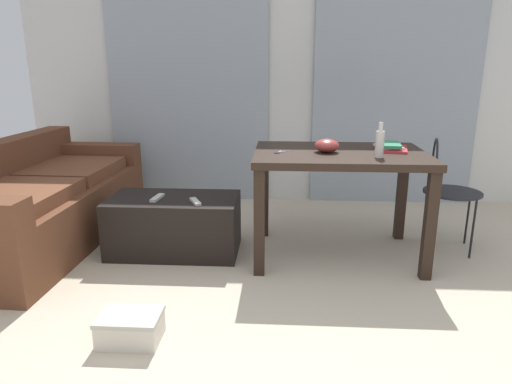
# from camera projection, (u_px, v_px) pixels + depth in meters

# --- Properties ---
(ground_plane) EXTENTS (7.20, 7.20, 0.00)m
(ground_plane) POSITION_uv_depth(u_px,v_px,m) (291.00, 278.00, 2.99)
(ground_plane) COLOR beige
(wall_back) EXTENTS (5.27, 0.10, 2.66)m
(wall_back) POSITION_uv_depth(u_px,v_px,m) (291.00, 67.00, 4.46)
(wall_back) COLOR silver
(wall_back) RESTS_ON ground
(curtains) EXTENTS (3.60, 0.03, 2.25)m
(curtains) POSITION_uv_depth(u_px,v_px,m) (291.00, 89.00, 4.43)
(curtains) COLOR #99A3AD
(curtains) RESTS_ON ground
(couch) EXTENTS (0.96, 2.07, 0.78)m
(couch) POSITION_uv_depth(u_px,v_px,m) (38.00, 204.00, 3.53)
(couch) COLOR brown
(couch) RESTS_ON ground
(coffee_table) EXTENTS (0.94, 0.51, 0.42)m
(coffee_table) POSITION_uv_depth(u_px,v_px,m) (174.00, 225.00, 3.37)
(coffee_table) COLOR black
(coffee_table) RESTS_ON ground
(craft_table) EXTENTS (1.18, 0.83, 0.77)m
(craft_table) POSITION_uv_depth(u_px,v_px,m) (339.00, 167.00, 3.19)
(craft_table) COLOR black
(craft_table) RESTS_ON ground
(wire_chair) EXTENTS (0.42, 0.45, 0.84)m
(wire_chair) POSITION_uv_depth(u_px,v_px,m) (443.00, 182.00, 3.36)
(wire_chair) COLOR black
(wire_chair) RESTS_ON ground
(bottle_near) EXTENTS (0.06, 0.06, 0.23)m
(bottle_near) POSITION_uv_depth(u_px,v_px,m) (380.00, 143.00, 2.94)
(bottle_near) COLOR beige
(bottle_near) RESTS_ON craft_table
(bowl) EXTENTS (0.17, 0.17, 0.09)m
(bowl) POSITION_uv_depth(u_px,v_px,m) (327.00, 146.00, 3.13)
(bowl) COLOR #9E3833
(bowl) RESTS_ON craft_table
(book_stack) EXTENTS (0.27, 0.33, 0.05)m
(book_stack) POSITION_uv_depth(u_px,v_px,m) (390.00, 147.00, 3.22)
(book_stack) COLOR red
(book_stack) RESTS_ON craft_table
(scissors) EXTENTS (0.09, 0.11, 0.00)m
(scissors) POSITION_uv_depth(u_px,v_px,m) (279.00, 152.00, 3.12)
(scissors) COLOR #9EA0A5
(scissors) RESTS_ON craft_table
(tv_remote_primary) EXTENTS (0.07, 0.18, 0.02)m
(tv_remote_primary) POSITION_uv_depth(u_px,v_px,m) (157.00, 198.00, 3.28)
(tv_remote_primary) COLOR #B7B7B2
(tv_remote_primary) RESTS_ON coffee_table
(tv_remote_secondary) EXTENTS (0.11, 0.17, 0.02)m
(tv_remote_secondary) POSITION_uv_depth(u_px,v_px,m) (195.00, 202.00, 3.18)
(tv_remote_secondary) COLOR #B7B7B2
(tv_remote_secondary) RESTS_ON coffee_table
(shoebox) EXTENTS (0.31, 0.22, 0.15)m
(shoebox) POSITION_uv_depth(u_px,v_px,m) (130.00, 328.00, 2.29)
(shoebox) COLOR beige
(shoebox) RESTS_ON ground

